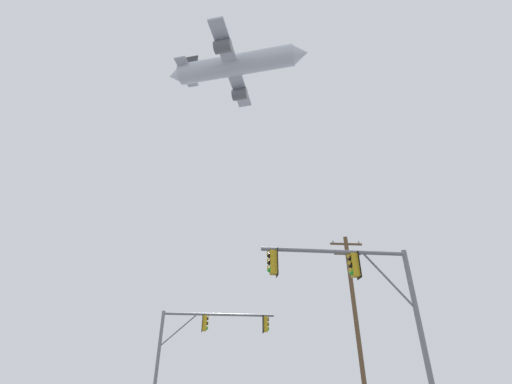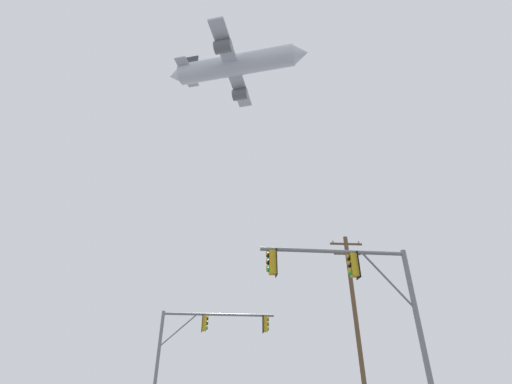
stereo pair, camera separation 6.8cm
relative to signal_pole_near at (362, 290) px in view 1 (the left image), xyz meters
name	(u,v)px [view 1 (the left image)]	position (x,y,z in m)	size (l,w,h in m)	color
signal_pole_near	(362,290)	(0.00, 0.00, 0.00)	(5.89, 0.56, 6.48)	slate
signal_pole_far	(203,335)	(-6.44, 10.05, -0.45)	(6.96, 0.60, 5.76)	slate
utility_pole	(355,313)	(2.92, 9.29, 0.81)	(2.20, 0.28, 10.72)	brown
airplane	(236,65)	(-5.21, 31.52, 47.25)	(25.51, 19.71, 7.04)	#B7BCC6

